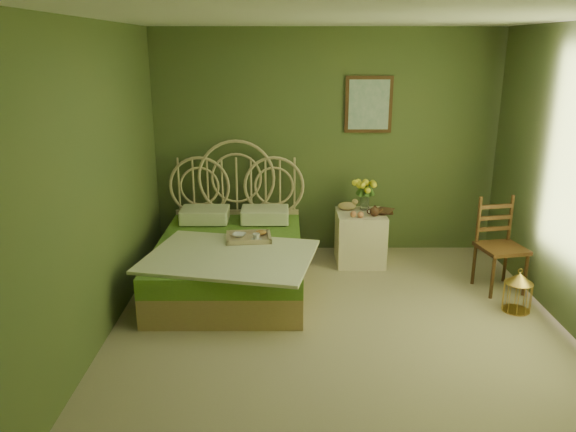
{
  "coord_description": "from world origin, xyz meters",
  "views": [
    {
      "loc": [
        -0.47,
        -4.27,
        2.39
      ],
      "look_at": [
        -0.45,
        1.0,
        0.79
      ],
      "focal_mm": 35.0,
      "sensor_mm": 36.0,
      "label": 1
    }
  ],
  "objects_px": {
    "bed": "(231,257)",
    "chair": "(500,239)",
    "birdcage": "(518,292)",
    "nightstand": "(361,232)"
  },
  "relations": [
    {
      "from": "chair",
      "to": "birdcage",
      "type": "distance_m",
      "value": 0.66
    },
    {
      "from": "nightstand",
      "to": "birdcage",
      "type": "bearing_deg",
      "value": -43.78
    },
    {
      "from": "bed",
      "to": "nightstand",
      "type": "height_order",
      "value": "bed"
    },
    {
      "from": "nightstand",
      "to": "chair",
      "type": "xyz_separation_m",
      "value": [
        1.31,
        -0.7,
        0.16
      ]
    },
    {
      "from": "bed",
      "to": "birdcage",
      "type": "xyz_separation_m",
      "value": [
        2.74,
        -0.64,
        -0.11
      ]
    },
    {
      "from": "nightstand",
      "to": "birdcage",
      "type": "height_order",
      "value": "nightstand"
    },
    {
      "from": "bed",
      "to": "chair",
      "type": "bearing_deg",
      "value": -1.61
    },
    {
      "from": "bed",
      "to": "birdcage",
      "type": "bearing_deg",
      "value": -13.13
    },
    {
      "from": "bed",
      "to": "chair",
      "type": "relative_size",
      "value": 2.32
    },
    {
      "from": "birdcage",
      "to": "bed",
      "type": "bearing_deg",
      "value": 166.87
    }
  ]
}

